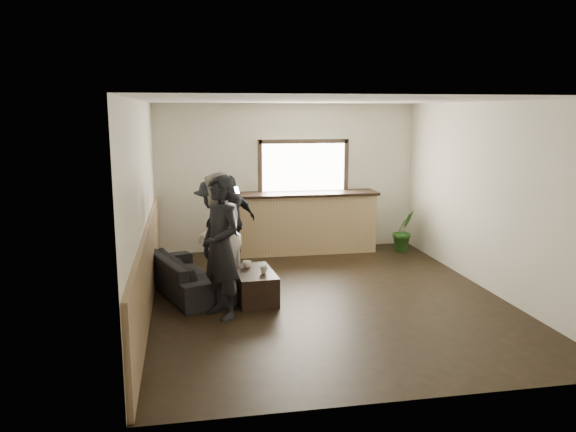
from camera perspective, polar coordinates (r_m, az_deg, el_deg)
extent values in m
cube|color=black|center=(8.23, 3.76, -8.25)|extent=(5.00, 6.00, 0.01)
cube|color=silver|center=(7.79, 4.01, 11.63)|extent=(5.00, 6.00, 0.01)
cube|color=beige|center=(10.80, -0.06, 3.94)|extent=(5.00, 0.01, 2.80)
cube|color=beige|center=(5.10, 12.24, -3.95)|extent=(5.00, 0.01, 2.80)
cube|color=beige|center=(7.67, -14.53, 0.83)|extent=(0.01, 6.00, 2.80)
cube|color=beige|center=(8.84, 19.79, 1.81)|extent=(0.01, 6.00, 2.80)
cube|color=#937453|center=(7.85, -14.02, -5.28)|extent=(0.06, 5.90, 1.10)
cube|color=tan|center=(10.68, 1.84, -0.76)|extent=(2.60, 0.60, 1.10)
cube|color=black|center=(10.58, 1.85, 2.29)|extent=(2.70, 0.68, 0.05)
cube|color=white|center=(10.79, 1.55, 5.00)|extent=(1.60, 0.06, 0.90)
cube|color=#3F3326|center=(10.73, 1.60, 7.59)|extent=(1.72, 0.08, 0.08)
cube|color=#3F3326|center=(10.62, -2.87, 4.90)|extent=(0.08, 0.08, 1.06)
cube|color=#3F3326|center=(10.97, 5.90, 5.04)|extent=(0.08, 0.08, 1.06)
imported|color=black|center=(8.48, -10.26, -5.84)|extent=(1.35, 2.06, 0.56)
cube|color=black|center=(8.08, -3.43, -7.04)|extent=(0.60, 0.99, 0.42)
imported|color=silver|center=(8.18, -4.19, -4.92)|extent=(0.15, 0.15, 0.10)
imported|color=silver|center=(7.89, -2.47, -5.49)|extent=(0.15, 0.15, 0.10)
imported|color=#2D6623|center=(10.97, 11.66, -1.47)|extent=(0.54, 0.49, 0.80)
imported|color=black|center=(7.28, -6.83, -3.19)|extent=(0.73, 0.81, 1.86)
cube|color=black|center=(7.37, -5.44, -1.56)|extent=(0.12, 0.11, 0.12)
cube|color=white|center=(7.36, -5.44, -1.54)|extent=(0.10, 0.09, 0.11)
imported|color=#B3ABA2|center=(8.01, -7.17, -2.07)|extent=(0.97, 1.08, 1.82)
cube|color=black|center=(7.90, -5.69, -0.91)|extent=(0.11, 0.10, 0.12)
cube|color=white|center=(7.90, -5.69, -0.88)|extent=(0.09, 0.09, 0.11)
imported|color=black|center=(8.74, -7.44, -1.59)|extent=(0.66, 1.09, 1.65)
cube|color=black|center=(8.74, -6.03, -0.70)|extent=(0.09, 0.08, 0.12)
cube|color=white|center=(8.73, -6.02, -0.68)|extent=(0.08, 0.07, 0.11)
imported|color=black|center=(9.70, -5.81, -0.51)|extent=(1.01, 0.74, 1.59)
cube|color=black|center=(9.42, -5.22, 2.63)|extent=(0.10, 0.11, 0.12)
cube|color=white|center=(9.41, -5.22, 2.64)|extent=(0.09, 0.10, 0.11)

